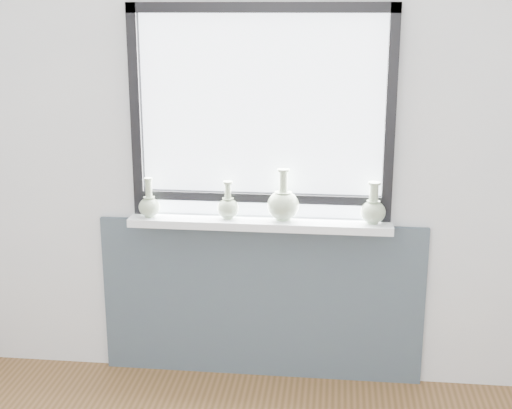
# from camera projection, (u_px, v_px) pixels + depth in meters

# --- Properties ---
(back_wall) EXTENTS (3.60, 0.02, 2.60)m
(back_wall) POSITION_uv_depth(u_px,v_px,m) (262.00, 137.00, 3.56)
(back_wall) COLOR silver
(back_wall) RESTS_ON ground
(apron_panel) EXTENTS (1.70, 0.03, 0.86)m
(apron_panel) POSITION_uv_depth(u_px,v_px,m) (261.00, 300.00, 3.76)
(apron_panel) COLOR #3E4E56
(apron_panel) RESTS_ON ground
(windowsill) EXTENTS (1.32, 0.18, 0.04)m
(windowsill) POSITION_uv_depth(u_px,v_px,m) (260.00, 223.00, 3.58)
(windowsill) COLOR white
(windowsill) RESTS_ON apron_panel
(window) EXTENTS (1.30, 0.06, 1.05)m
(window) POSITION_uv_depth(u_px,v_px,m) (261.00, 110.00, 3.49)
(window) COLOR black
(window) RESTS_ON windowsill
(vase_a) EXTENTS (0.11, 0.11, 0.20)m
(vase_a) POSITION_uv_depth(u_px,v_px,m) (149.00, 205.00, 3.60)
(vase_a) COLOR #A5BB97
(vase_a) RESTS_ON windowsill
(vase_b) EXTENTS (0.11, 0.11, 0.19)m
(vase_b) POSITION_uv_depth(u_px,v_px,m) (228.00, 206.00, 3.58)
(vase_b) COLOR #A5BB97
(vase_b) RESTS_ON windowsill
(vase_c) EXTENTS (0.16, 0.16, 0.26)m
(vase_c) POSITION_uv_depth(u_px,v_px,m) (283.00, 203.00, 3.54)
(vase_c) COLOR #A5BB97
(vase_c) RESTS_ON windowsill
(vase_d) EXTENTS (0.12, 0.12, 0.21)m
(vase_d) POSITION_uv_depth(u_px,v_px,m) (373.00, 209.00, 3.49)
(vase_d) COLOR #A5BB97
(vase_d) RESTS_ON windowsill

